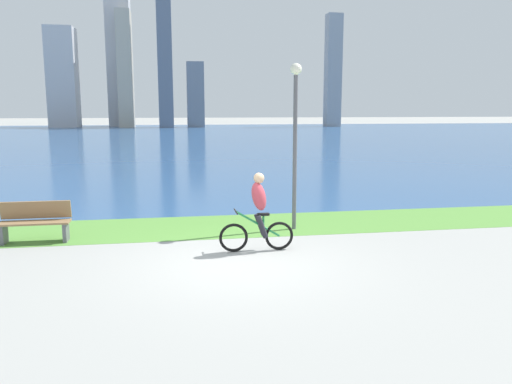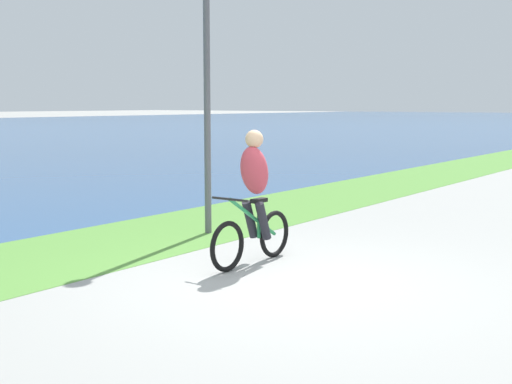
# 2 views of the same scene
# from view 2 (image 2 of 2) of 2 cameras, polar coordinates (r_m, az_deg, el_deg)

# --- Properties ---
(ground_plane) EXTENTS (300.00, 300.00, 0.00)m
(ground_plane) POSITION_cam_2_polar(r_m,az_deg,el_deg) (7.56, 2.52, -7.59)
(ground_plane) COLOR #9E9E99
(grass_strip_bayside) EXTENTS (120.00, 2.53, 0.01)m
(grass_strip_bayside) POSITION_cam_2_polar(r_m,az_deg,el_deg) (9.62, -13.30, -4.49)
(grass_strip_bayside) COLOR #59933D
(grass_strip_bayside) RESTS_ON ground
(cyclist_lead) EXTENTS (1.56, 0.52, 1.64)m
(cyclist_lead) POSITION_cam_2_polar(r_m,az_deg,el_deg) (8.28, -0.20, -0.42)
(cyclist_lead) COLOR black
(cyclist_lead) RESTS_ON ground
(lamppost_tall) EXTENTS (0.28, 0.28, 3.98)m
(lamppost_tall) POSITION_cam_2_polar(r_m,az_deg,el_deg) (10.25, -4.14, 10.99)
(lamppost_tall) COLOR #595960
(lamppost_tall) RESTS_ON ground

